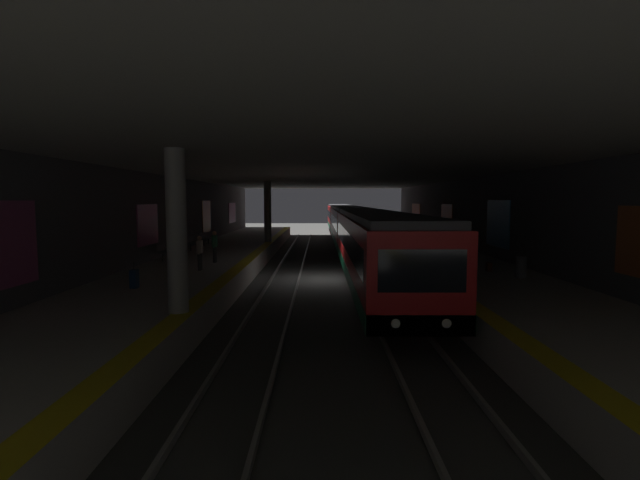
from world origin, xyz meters
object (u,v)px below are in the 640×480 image
Objects in this scene: metro_train at (349,225)px; backpack_on_floor at (489,267)px; bench_left_mid at (440,236)px; bench_left_near at (458,241)px; person_waiting_near at (215,245)px; bench_right_far at (205,237)px; person_boarding at (424,227)px; pillar_far at (268,212)px; trash_bin at (521,267)px; pillar_near at (177,231)px; person_walking_mid at (200,252)px; bench_right_near at (165,250)px; bench_right_mid at (192,241)px; suitcase_rolling at (134,279)px; person_standing_far at (413,228)px.

metro_train reaches higher than backpack_on_floor.
metro_train is at bearing 46.61° from bench_left_mid.
person_waiting_near is (-6.24, 14.24, 0.34)m from bench_left_near.
person_boarding reaches higher than bench_right_far.
bench_left_mid is (-0.90, -12.88, -1.75)m from pillar_far.
bench_left_near reaches higher than trash_bin.
backpack_on_floor is (7.44, -11.47, -2.08)m from pillar_near.
pillar_far is 2.93× the size of person_walking_mid.
pillar_far is at bearing -21.21° from bench_right_near.
bench_right_near reaches higher than trash_bin.
metro_train is 33.42× the size of bench_right_far.
bench_left_mid is at bearing -5.87° from backpack_on_floor.
pillar_far is 2.68× the size of bench_right_mid.
bench_left_mid is at bearing -179.73° from person_boarding.
person_waiting_near is at bearing -108.55° from bench_right_near.
bench_right_near is at bearing 10.94° from suitcase_rolling.
bench_right_far is 9.66m from person_waiting_near.
bench_right_mid is 4.25× the size of backpack_on_floor.
pillar_near is 4.73× the size of suitcase_rolling.
metro_train is at bearing 82.41° from person_boarding.
metro_train is at bearing -13.55° from pillar_near.
suitcase_rolling is 1.13× the size of trash_bin.
pillar_near reaches higher than bench_left_near.
bench_right_near is 1.09× the size of person_boarding.
bench_right_near is 1.07× the size of person_waiting_near.
bench_right_far is (2.99, 17.07, 0.00)m from bench_left_near.
metro_train is 33.42× the size of bench_left_near.
pillar_far is 13.62m from person_boarding.
suitcase_rolling is (-13.06, 15.57, -0.19)m from bench_left_near.
person_walking_mid is at bearing 157.67° from metro_train.
metro_train is 36.55× the size of person_boarding.
pillar_far is 13.03m from bench_left_mid.
trash_bin is (-21.40, -5.60, -0.55)m from metro_train.
person_standing_far is (8.10, -15.72, 0.37)m from bench_right_mid.
person_waiting_near is at bearing 77.18° from backpack_on_floor.
metro_train is 8.73m from bench_left_mid.
person_walking_mid is 0.94× the size of person_standing_far.
backpack_on_floor is at bearing -91.37° from person_walking_mid.
bench_left_near is 4.58m from bench_left_mid.
person_walking_mid is at bearing -142.25° from bench_right_near.
person_waiting_near is 1.03× the size of person_walking_mid.
bench_left_near is 9.74m from person_boarding.
bench_left_mid and bench_right_mid have the same top height.
pillar_far reaches higher than bench_right_mid.
bench_left_near is 1.07× the size of person_waiting_near.
backpack_on_floor is (-12.15, -15.66, -0.32)m from bench_right_far.
person_boarding reaches higher than person_walking_mid.
bench_right_far is 18.33m from person_boarding.
bench_right_far is (-7.58, 10.73, -0.45)m from metro_train.
bench_left_mid is 19.64m from person_walking_mid.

